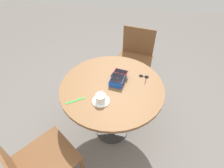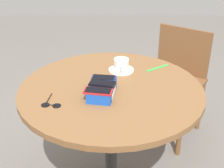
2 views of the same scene
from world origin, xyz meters
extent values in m
plane|color=slate|center=(0.00, 0.00, 0.00)|extent=(8.00, 8.00, 0.00)
cylinder|color=#2D2D2D|center=(0.00, 0.00, 0.01)|extent=(0.36, 0.36, 0.02)
cylinder|color=#2D2D2D|center=(0.00, 0.00, 0.36)|extent=(0.07, 0.07, 0.69)
cylinder|color=brown|center=(0.00, 0.00, 0.72)|extent=(0.95, 0.95, 0.03)
cube|color=blue|center=(-0.07, 0.04, 0.77)|extent=(0.22, 0.15, 0.05)
cube|color=white|center=(-0.08, -0.01, 0.76)|extent=(0.11, 0.02, 0.02)
cube|color=red|center=(-0.14, 0.06, 0.80)|extent=(0.08, 0.14, 0.01)
cube|color=black|center=(-0.14, 0.06, 0.80)|extent=(0.07, 0.13, 0.00)
cube|color=black|center=(-0.07, 0.04, 0.80)|extent=(0.09, 0.14, 0.01)
cube|color=black|center=(-0.07, 0.04, 0.80)|extent=(0.08, 0.12, 0.00)
cube|color=navy|center=(-0.01, 0.04, 0.80)|extent=(0.08, 0.13, 0.01)
cube|color=black|center=(-0.01, 0.04, 0.80)|extent=(0.07, 0.11, 0.00)
cylinder|color=white|center=(0.20, -0.06, 0.74)|extent=(0.14, 0.14, 0.01)
cylinder|color=white|center=(0.20, -0.06, 0.78)|extent=(0.09, 0.09, 0.06)
cylinder|color=olive|center=(0.20, -0.06, 0.80)|extent=(0.08, 0.08, 0.00)
torus|color=white|center=(0.15, -0.06, 0.78)|extent=(0.06, 0.01, 0.06)
cube|color=green|center=(0.23, -0.27, 0.74)|extent=(0.10, 0.14, 0.00)
cylinder|color=black|center=(-0.18, 0.25, 0.74)|extent=(0.04, 0.04, 0.00)
cylinder|color=black|center=(-0.17, 0.31, 0.74)|extent=(0.04, 0.04, 0.00)
cylinder|color=black|center=(-0.18, 0.28, 0.74)|extent=(0.01, 0.05, 0.00)
cylinder|color=black|center=(-0.11, 0.30, 0.74)|extent=(0.08, 0.01, 0.00)
cube|color=brown|center=(-0.78, 0.14, 0.46)|extent=(0.52, 0.52, 0.02)
cube|color=brown|center=(-0.99, 0.18, 0.66)|extent=(0.10, 0.42, 0.37)
cylinder|color=brown|center=(-0.62, -0.09, 0.23)|extent=(0.04, 0.04, 0.45)
cylinder|color=brown|center=(-0.54, 0.31, 0.23)|extent=(0.04, 0.04, 0.45)
cylinder|color=brown|center=(-1.01, -0.02, 0.23)|extent=(0.04, 0.04, 0.45)
cylinder|color=brown|center=(-0.94, 0.38, 0.23)|extent=(0.04, 0.04, 0.45)
cube|color=brown|center=(0.62, -0.43, 0.43)|extent=(0.60, 0.60, 0.02)
cube|color=brown|center=(0.79, -0.55, 0.62)|extent=(0.25, 0.34, 0.36)
cylinder|color=brown|center=(0.35, -0.48, 0.21)|extent=(0.04, 0.04, 0.42)
camera|label=1|loc=(1.12, 0.20, 1.84)|focal=28.00mm
camera|label=2|loc=(-1.40, 0.00, 1.50)|focal=50.00mm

